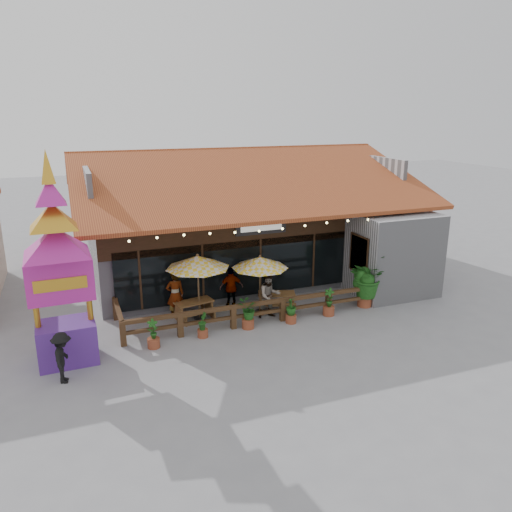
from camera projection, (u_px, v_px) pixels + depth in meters
name	position (u px, v px, depth m)	size (l,w,h in m)	color
ground	(289.00, 314.00, 19.94)	(100.00, 100.00, 0.00)	gray
restaurant_building	(240.00, 225.00, 25.33)	(15.50, 14.73, 6.09)	#A1A1A6
patio_railing	(237.00, 310.00, 18.75)	(10.00, 2.60, 0.92)	#4D321B
umbrella_left	(198.00, 262.00, 18.91)	(2.62, 2.62, 2.63)	brown
umbrella_right	(260.00, 263.00, 19.53)	(2.92, 2.92, 2.40)	brown
picnic_table_left	(194.00, 307.00, 19.40)	(1.69, 1.53, 0.71)	brown
picnic_table_right	(277.00, 298.00, 20.26)	(1.82, 1.69, 0.71)	brown
thai_sign_tower	(56.00, 247.00, 15.12)	(2.78, 2.78, 7.28)	#4F2383
tropical_plant	(366.00, 277.00, 20.40)	(1.94, 2.04, 2.19)	brown
diner_a	(175.00, 295.00, 19.34)	(0.70, 0.46, 1.91)	#351E11
diner_b	(269.00, 295.00, 19.39)	(0.88, 0.69, 1.81)	#351E11
diner_c	(231.00, 287.00, 20.48)	(0.98, 0.41, 1.68)	#351E11
pedestrian	(63.00, 358.00, 14.76)	(1.03, 0.59, 1.59)	black
planter_a	(153.00, 336.00, 17.00)	(0.43, 0.43, 1.04)	brown
planter_b	(203.00, 326.00, 17.80)	(0.41, 0.44, 0.93)	brown
planter_c	(248.00, 312.00, 18.47)	(0.77, 0.69, 1.12)	brown
planter_d	(291.00, 311.00, 18.98)	(0.54, 0.54, 1.03)	brown
planter_e	(329.00, 304.00, 19.70)	(0.46, 0.48, 1.12)	brown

